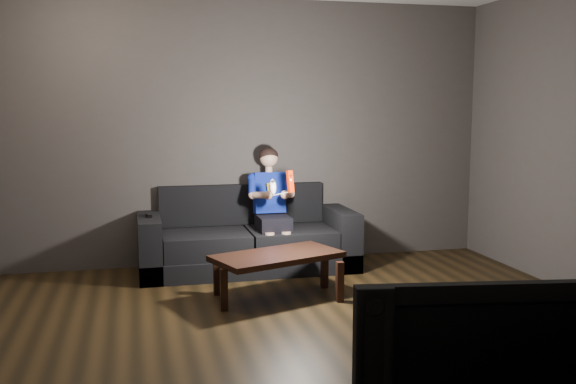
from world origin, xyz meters
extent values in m
plane|color=black|center=(0.00, 0.00, 0.00)|extent=(5.00, 5.00, 0.00)
cube|color=#403B38|center=(0.00, 2.50, 1.35)|extent=(5.00, 0.04, 2.70)
cube|color=black|center=(-0.12, 2.16, 0.09)|extent=(2.12, 0.92, 0.18)
cube|color=black|center=(-0.54, 2.07, 0.29)|extent=(0.83, 0.65, 0.22)
cube|color=black|center=(0.31, 2.07, 0.29)|extent=(0.83, 0.65, 0.22)
cube|color=black|center=(-0.12, 2.52, 0.61)|extent=(1.70, 0.21, 0.41)
cube|color=black|center=(-1.07, 2.16, 0.29)|extent=(0.21, 0.92, 0.58)
cube|color=black|center=(0.84, 2.16, 0.29)|extent=(0.21, 0.92, 0.58)
cube|color=black|center=(0.12, 2.05, 0.48)|extent=(0.31, 0.39, 0.14)
cube|color=navy|center=(0.12, 2.25, 0.75)|extent=(0.31, 0.22, 0.43)
cube|color=yellow|center=(0.12, 2.16, 0.81)|extent=(0.09, 0.09, 0.10)
cube|color=#AD231A|center=(0.12, 2.16, 0.81)|extent=(0.06, 0.06, 0.07)
cylinder|color=#E2A88E|center=(0.12, 2.25, 0.99)|extent=(0.07, 0.07, 0.06)
sphere|color=#E2A88E|center=(0.12, 2.25, 1.10)|extent=(0.18, 0.18, 0.18)
ellipsoid|color=black|center=(0.12, 2.26, 1.13)|extent=(0.19, 0.19, 0.17)
cylinder|color=navy|center=(-0.07, 2.18, 0.83)|extent=(0.08, 0.23, 0.20)
cylinder|color=navy|center=(0.31, 2.18, 0.83)|extent=(0.08, 0.23, 0.20)
cylinder|color=#E2A88E|center=(-0.01, 2.02, 0.78)|extent=(0.14, 0.24, 0.11)
cylinder|color=#E2A88E|center=(0.26, 2.02, 0.78)|extent=(0.14, 0.24, 0.11)
sphere|color=#E2A88E|center=(0.05, 1.92, 0.77)|extent=(0.09, 0.09, 0.09)
sphere|color=#E2A88E|center=(0.21, 1.92, 0.77)|extent=(0.09, 0.09, 0.09)
cylinder|color=#E2A88E|center=(0.04, 1.84, 0.25)|extent=(0.09, 0.09, 0.35)
cylinder|color=#E2A88E|center=(0.20, 1.84, 0.25)|extent=(0.09, 0.09, 0.35)
cube|color=red|center=(0.21, 1.70, 0.93)|extent=(0.07, 0.09, 0.21)
cube|color=maroon|center=(0.21, 1.68, 0.98)|extent=(0.03, 0.02, 0.03)
cylinder|color=white|center=(0.21, 1.68, 0.91)|extent=(0.02, 0.01, 0.02)
ellipsoid|color=white|center=(0.05, 1.71, 0.88)|extent=(0.06, 0.09, 0.16)
cylinder|color=black|center=(0.05, 1.67, 0.94)|extent=(0.03, 0.01, 0.03)
cube|color=black|center=(-1.07, 2.11, 0.59)|extent=(0.06, 0.17, 0.03)
cube|color=black|center=(-1.07, 2.17, 0.61)|extent=(0.02, 0.02, 0.00)
cube|color=black|center=(-0.05, 1.13, 0.36)|extent=(1.18, 0.86, 0.05)
cube|color=black|center=(-0.53, 0.91, 0.17)|extent=(0.06, 0.06, 0.34)
cube|color=black|center=(0.44, 0.91, 0.17)|extent=(0.06, 0.06, 0.34)
cube|color=black|center=(-0.53, 1.35, 0.17)|extent=(0.06, 0.06, 0.34)
cube|color=black|center=(0.44, 1.35, 0.17)|extent=(0.06, 0.06, 0.34)
imported|color=black|center=(-0.05, -2.27, 0.79)|extent=(1.05, 0.29, 0.60)
camera|label=1|loc=(-1.20, -4.02, 1.62)|focal=40.00mm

